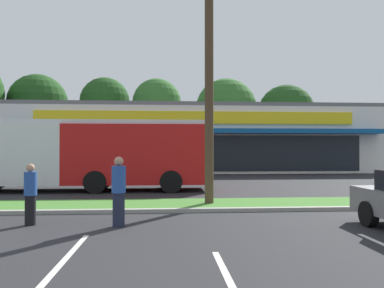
% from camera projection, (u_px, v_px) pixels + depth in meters
% --- Properties ---
extents(grass_median, '(56.00, 2.20, 0.12)m').
position_uv_depth(grass_median, '(132.00, 205.00, 12.85)').
color(grass_median, '#427A2D').
rests_on(grass_median, ground_plane).
extents(curb_lip, '(56.00, 0.24, 0.12)m').
position_uv_depth(curb_lip, '(128.00, 211.00, 11.63)').
color(curb_lip, '#99968C').
rests_on(curb_lip, ground_plane).
extents(parking_stripe_1, '(0.12, 4.80, 0.01)m').
position_uv_depth(parking_stripe_1, '(57.00, 269.00, 6.23)').
color(parking_stripe_1, silver).
rests_on(parking_stripe_1, ground_plane).
extents(storefront_building, '(30.50, 11.75, 5.58)m').
position_uv_depth(storefront_building, '(192.00, 139.00, 34.28)').
color(storefront_building, silver).
rests_on(storefront_building, ground_plane).
extents(tree_left, '(6.88, 6.88, 10.68)m').
position_uv_depth(tree_left, '(38.00, 104.00, 44.80)').
color(tree_left, '#473323').
rests_on(tree_left, ground_plane).
extents(tree_mid_left, '(5.67, 5.67, 10.13)m').
position_uv_depth(tree_mid_left, '(105.00, 102.00, 43.85)').
color(tree_mid_left, '#473323').
rests_on(tree_mid_left, ground_plane).
extents(tree_mid, '(5.62, 5.62, 10.02)m').
position_uv_depth(tree_mid, '(157.00, 103.00, 43.93)').
color(tree_mid, '#473323').
rests_on(tree_mid, ground_plane).
extents(tree_mid_right, '(7.34, 7.34, 10.39)m').
position_uv_depth(tree_mid_right, '(226.00, 109.00, 46.04)').
color(tree_mid_right, '#473323').
rests_on(tree_mid_right, ground_plane).
extents(tree_right, '(6.74, 6.74, 9.59)m').
position_uv_depth(tree_right, '(286.00, 113.00, 45.69)').
color(tree_right, '#473323').
rests_on(tree_right, ground_plane).
extents(utility_pole, '(3.10, 2.39, 11.34)m').
position_uv_depth(utility_pole, '(205.00, 29.00, 12.99)').
color(utility_pole, '#4C3826').
rests_on(utility_pole, ground_plane).
extents(city_bus, '(12.10, 2.68, 3.25)m').
position_uv_depth(city_bus, '(80.00, 153.00, 17.76)').
color(city_bus, '#B71414').
rests_on(city_bus, ground_plane).
extents(car_1, '(4.57, 2.02, 1.48)m').
position_uv_depth(car_1, '(146.00, 167.00, 24.29)').
color(car_1, maroon).
rests_on(car_1, ground_plane).
extents(pedestrian_near_bench, '(0.36, 0.36, 1.76)m').
position_uv_depth(pedestrian_near_bench, '(119.00, 191.00, 9.61)').
color(pedestrian_near_bench, '#1E2338').
rests_on(pedestrian_near_bench, ground_plane).
extents(pedestrian_by_pole, '(0.32, 0.32, 1.58)m').
position_uv_depth(pedestrian_by_pole, '(30.00, 194.00, 9.79)').
color(pedestrian_by_pole, black).
rests_on(pedestrian_by_pole, ground_plane).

